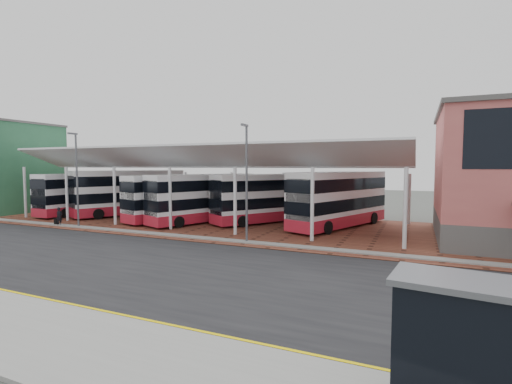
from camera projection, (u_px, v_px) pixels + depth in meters
ground at (166, 261)px, 20.52m from camera, size 140.00×140.00×0.00m
road at (154, 266)px, 19.60m from camera, size 120.00×14.00×0.02m
forecourt at (280, 228)px, 31.59m from camera, size 72.00×16.00×0.06m
north_kerb at (221, 240)px, 26.18m from camera, size 120.00×0.80×0.14m
yellow_line_near at (51, 304)px, 14.12m from camera, size 120.00×0.12×0.01m
yellow_line_far at (58, 301)px, 14.40m from camera, size 120.00×0.12×0.01m
canopy at (205, 161)px, 35.25m from camera, size 37.00×11.63×7.07m
shop_green at (10, 168)px, 42.22m from camera, size 6.40×10.20×10.22m
lamp_west at (77, 177)px, 31.56m from camera, size 0.16×0.90×8.07m
lamp_east at (246, 180)px, 25.14m from camera, size 0.16×0.90×8.07m
bus_0 at (85, 194)px, 40.78m from camera, size 3.12×10.82×4.41m
bus_1 at (130, 193)px, 39.54m from camera, size 7.48×11.52×4.75m
bus_2 at (176, 197)px, 36.11m from camera, size 5.33×10.82×4.35m
bus_3 at (203, 198)px, 34.46m from camera, size 6.28×10.99×4.46m
bus_4 at (267, 198)px, 34.42m from camera, size 7.98×10.49×4.48m
bus_5 at (339, 200)px, 31.66m from camera, size 6.61×11.66×4.73m
pedestrian at (59, 217)px, 32.41m from camera, size 0.41×0.60×1.61m
suitcase at (56, 222)px, 32.80m from camera, size 0.36×0.25×0.61m
bus_shelter at (505, 345)px, 6.93m from camera, size 3.73×2.05×2.86m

